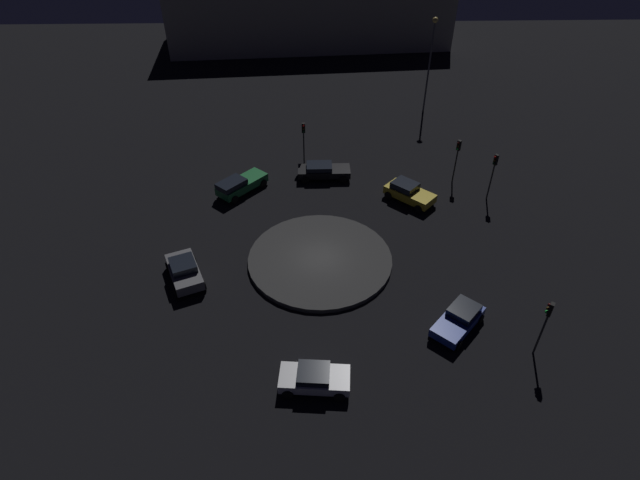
% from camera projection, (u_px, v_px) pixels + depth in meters
% --- Properties ---
extents(ground_plane, '(116.40, 116.40, 0.00)m').
position_uv_depth(ground_plane, '(320.00, 261.00, 36.70)').
color(ground_plane, black).
extents(roundabout_island, '(10.28, 10.28, 0.33)m').
position_uv_depth(roundabout_island, '(320.00, 259.00, 36.60)').
color(roundabout_island, '#383838').
rests_on(roundabout_island, ground_plane).
extents(car_grey, '(4.25, 3.25, 1.57)m').
position_uv_depth(car_grey, '(184.00, 271.00, 34.67)').
color(car_grey, slate).
rests_on(car_grey, ground_plane).
extents(car_white, '(2.24, 4.01, 1.29)m').
position_uv_depth(car_white, '(314.00, 378.00, 28.06)').
color(car_white, white).
rests_on(car_white, ground_plane).
extents(car_black, '(2.00, 4.57, 1.35)m').
position_uv_depth(car_black, '(323.00, 171.00, 45.00)').
color(car_black, black).
rests_on(car_black, ground_plane).
extents(car_yellow, '(4.13, 4.23, 1.54)m').
position_uv_depth(car_yellow, '(409.00, 192.00, 42.19)').
color(car_yellow, gold).
rests_on(car_yellow, ground_plane).
extents(car_green, '(4.49, 4.32, 1.50)m').
position_uv_depth(car_green, '(240.00, 184.00, 43.12)').
color(car_green, '#1E7238').
rests_on(car_green, ground_plane).
extents(car_blue, '(4.04, 3.90, 1.34)m').
position_uv_depth(car_blue, '(459.00, 319.00, 31.41)').
color(car_blue, '#1E38A5').
rests_on(car_blue, ground_plane).
extents(traffic_light_northeast, '(0.37, 0.39, 4.16)m').
position_uv_depth(traffic_light_northeast, '(546.00, 319.00, 28.41)').
color(traffic_light_northeast, '#2D2D2D').
rests_on(traffic_light_northeast, ground_plane).
extents(traffic_light_northwest, '(0.38, 0.39, 4.04)m').
position_uv_depth(traffic_light_northwest, '(457.00, 153.00, 43.09)').
color(traffic_light_northwest, '#2D2D2D').
rests_on(traffic_light_northwest, ground_plane).
extents(traffic_light_northwest_near, '(0.37, 0.40, 4.19)m').
position_uv_depth(traffic_light_northwest_near, '(494.00, 168.00, 40.97)').
color(traffic_light_northwest_near, '#2D2D2D').
rests_on(traffic_light_northwest_near, ground_plane).
extents(traffic_light_west, '(0.37, 0.32, 4.00)m').
position_uv_depth(traffic_light_west, '(304.00, 135.00, 45.64)').
color(traffic_light_west, '#2D2D2D').
rests_on(traffic_light_west, ground_plane).
extents(streetlamp_northwest, '(0.57, 0.57, 9.79)m').
position_uv_depth(streetlamp_northwest, '(431.00, 51.00, 52.22)').
color(streetlamp_northwest, '#4C4C51').
rests_on(streetlamp_northwest, ground_plane).
extents(store_building, '(17.95, 39.31, 8.75)m').
position_uv_depth(store_building, '(309.00, 7.00, 72.76)').
color(store_building, '#ADA893').
rests_on(store_building, ground_plane).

